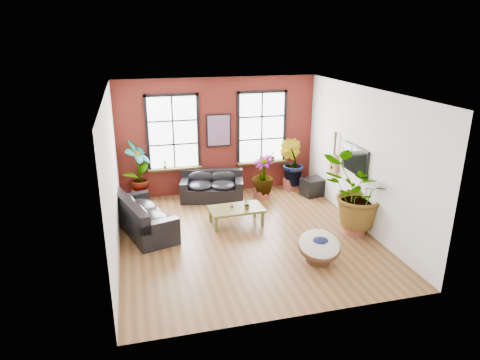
{
  "coord_description": "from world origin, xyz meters",
  "views": [
    {
      "loc": [
        -2.48,
        -9.12,
        4.74
      ],
      "look_at": [
        0.0,
        0.6,
        1.25
      ],
      "focal_mm": 32.0,
      "sensor_mm": 36.0,
      "label": 1
    }
  ],
  "objects_px": {
    "sofa_back": "(212,187)",
    "papasan_chair": "(319,247)",
    "sofa_left": "(142,217)",
    "coffee_table": "(236,210)"
  },
  "relations": [
    {
      "from": "sofa_left",
      "to": "sofa_back",
      "type": "bearing_deg",
      "value": -67.11
    },
    {
      "from": "papasan_chair",
      "to": "sofa_left",
      "type": "bearing_deg",
      "value": 157.57
    },
    {
      "from": "sofa_back",
      "to": "papasan_chair",
      "type": "bearing_deg",
      "value": -57.51
    },
    {
      "from": "coffee_table",
      "to": "sofa_back",
      "type": "bearing_deg",
      "value": 95.59
    },
    {
      "from": "sofa_left",
      "to": "coffee_table",
      "type": "height_order",
      "value": "sofa_left"
    },
    {
      "from": "sofa_left",
      "to": "papasan_chair",
      "type": "bearing_deg",
      "value": -141.26
    },
    {
      "from": "sofa_back",
      "to": "coffee_table",
      "type": "height_order",
      "value": "sofa_back"
    },
    {
      "from": "sofa_left",
      "to": "coffee_table",
      "type": "relative_size",
      "value": 1.7
    },
    {
      "from": "sofa_back",
      "to": "papasan_chair",
      "type": "relative_size",
      "value": 1.79
    },
    {
      "from": "sofa_back",
      "to": "papasan_chair",
      "type": "xyz_separation_m",
      "value": [
        1.55,
        -4.21,
        -0.02
      ]
    }
  ]
}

